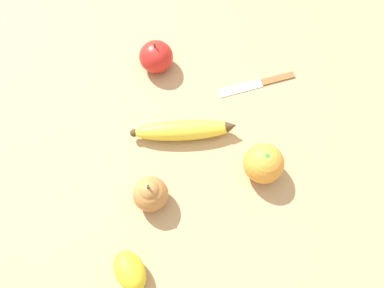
# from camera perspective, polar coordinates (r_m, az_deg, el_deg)

# --- Properties ---
(ground_plane) EXTENTS (3.00, 3.00, 0.00)m
(ground_plane) POSITION_cam_1_polar(r_m,az_deg,el_deg) (0.80, -2.06, -1.76)
(ground_plane) COLOR tan
(banana) EXTENTS (0.08, 0.23, 0.04)m
(banana) POSITION_cam_1_polar(r_m,az_deg,el_deg) (0.80, -1.23, 2.13)
(banana) COLOR yellow
(banana) RESTS_ON ground_plane
(orange) EXTENTS (0.08, 0.08, 0.08)m
(orange) POSITION_cam_1_polar(r_m,az_deg,el_deg) (0.76, 10.86, -2.92)
(orange) COLOR orange
(orange) RESTS_ON ground_plane
(pear) EXTENTS (0.07, 0.07, 0.09)m
(pear) POSITION_cam_1_polar(r_m,az_deg,el_deg) (0.74, -6.35, -7.52)
(pear) COLOR #B2753D
(pear) RESTS_ON ground_plane
(apple) EXTENTS (0.08, 0.08, 0.08)m
(apple) POSITION_cam_1_polar(r_m,az_deg,el_deg) (0.89, -5.48, 13.10)
(apple) COLOR red
(apple) RESTS_ON ground_plane
(lemon) EXTENTS (0.09, 0.09, 0.05)m
(lemon) POSITION_cam_1_polar(r_m,az_deg,el_deg) (0.72, -9.43, -18.57)
(lemon) COLOR yellow
(lemon) RESTS_ON ground_plane
(paring_knife) EXTENTS (0.09, 0.18, 0.01)m
(paring_knife) POSITION_cam_1_polar(r_m,az_deg,el_deg) (0.90, 10.30, 9.14)
(paring_knife) COLOR silver
(paring_knife) RESTS_ON ground_plane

